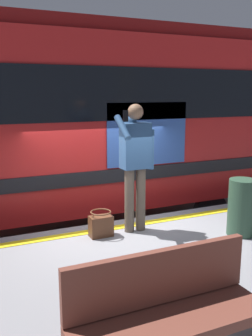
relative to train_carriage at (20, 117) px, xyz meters
The scene contains 9 objects.
ground_plane 3.61m from the train_carriage, 114.77° to the left, with size 25.37×25.37×0.00m, color #4C4742.
safety_line 3.14m from the train_carriage, 112.16° to the left, with size 16.58×0.16×0.01m, color yellow.
track_rail_near 2.84m from the train_carriage, 145.57° to the left, with size 21.99×0.08×0.16m, color slate.
track_rail_far 2.84m from the train_carriage, 145.14° to the right, with size 21.99×0.08×0.16m, color slate.
train_carriage is the anchor object (origin of this frame).
passenger 3.01m from the train_carriage, 112.48° to the left, with size 0.57×0.55×1.83m.
handbag 3.14m from the train_carriage, 102.30° to the left, with size 0.32×0.29×0.37m.
bench 5.52m from the train_carriage, 91.13° to the left, with size 1.43×0.44×0.90m.
trash_bin 4.43m from the train_carriage, 124.83° to the left, with size 0.40×0.40×0.80m, color #2D4C38.
Camera 1 is at (2.16, 5.18, 3.10)m, focal length 39.90 mm.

